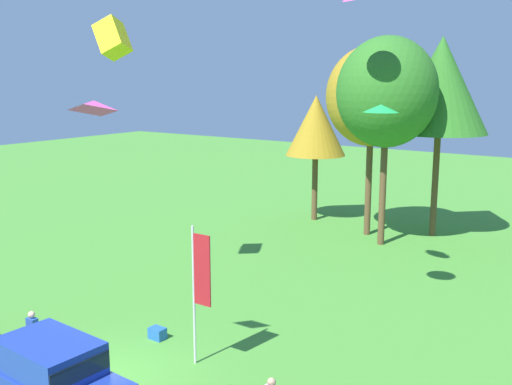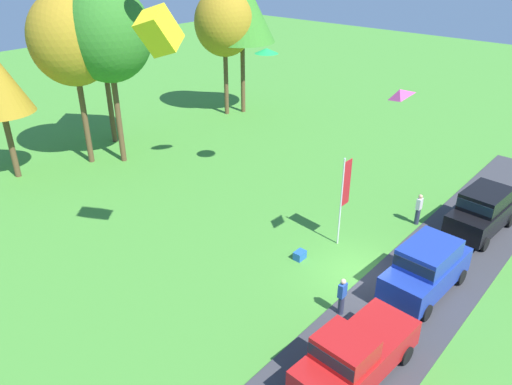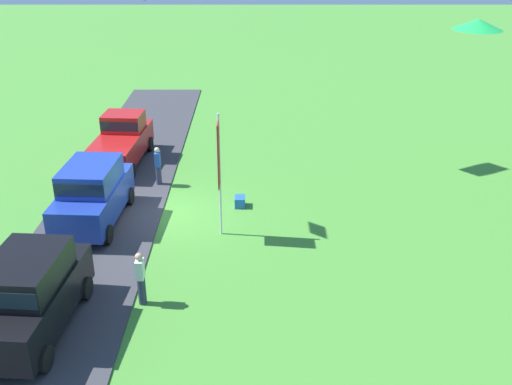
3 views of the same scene
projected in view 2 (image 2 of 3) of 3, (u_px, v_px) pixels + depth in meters
The scene contains 17 objects.
ground_plane at pixel (361, 276), 22.01m from camera, with size 120.00×120.00×0.00m, color #478E33.
pavement_strip at pixel (411, 298), 20.61m from camera, with size 36.00×4.40×0.06m, color #38383D.
car_pickup_near_entrance at pixel (354, 355), 16.35m from camera, with size 5.12×2.32×2.14m.
car_suv_mid_row at pixel (427, 266), 20.42m from camera, with size 4.69×2.24×2.28m.
car_suv_far_end at pixel (483, 209), 24.68m from camera, with size 4.73×2.31×2.28m.
person_on_lawn at pixel (342, 297), 19.36m from camera, with size 0.36×0.24×1.71m.
person_watching_sky at pixel (418, 209), 25.58m from camera, with size 0.36×0.24×1.71m.
tree_far_left at pixel (72, 39), 29.57m from camera, with size 5.08×5.08×10.72m.
tree_right_of_center at pixel (107, 34), 29.59m from camera, with size 5.24×5.24×11.07m.
tree_center_back at pixel (98, 20), 32.56m from camera, with size 5.29×5.29×11.17m.
tree_lone_near at pixel (224, 23), 38.80m from camera, with size 4.71×4.71×9.94m.
tree_far_right at pixel (242, 8), 38.79m from camera, with size 5.23×5.23×11.04m.
flag_banner at pixel (345, 189), 23.16m from camera, with size 0.71×0.08×4.52m.
cooler_box at pixel (300, 255), 23.06m from camera, with size 0.56×0.40×0.40m, color blue.
kite_box_high_right at pixel (159, 31), 16.80m from camera, with size 0.95×0.95×1.33m, color yellow.
kite_diamond_mid_center at pixel (399, 93), 18.28m from camera, with size 1.05×0.74×0.28m, color #EA4C9E.
kite_delta_high_left at pixel (267, 51), 26.81m from camera, with size 1.29×1.29×0.28m, color green.
Camera 2 is at (-16.57, -8.18, 13.33)m, focal length 35.00 mm.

